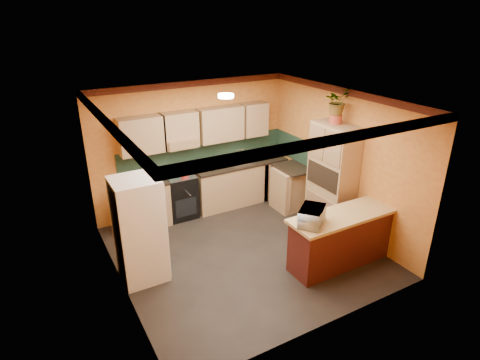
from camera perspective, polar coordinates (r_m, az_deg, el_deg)
name	(u,v)px	position (r m, az deg, el deg)	size (l,w,h in m)	color
room_shell	(237,134)	(6.58, -0.50, 6.53)	(4.24, 4.24, 2.72)	black
base_cabinets_back	(208,190)	(8.50, -4.57, -1.49)	(3.65, 0.60, 0.88)	tan
countertop_back	(207,170)	(8.32, -4.66, 1.40)	(3.65, 0.62, 0.04)	black
stove	(180,196)	(8.28, -8.49, -2.26)	(0.58, 0.58, 0.91)	black
kettle	(184,171)	(8.05, -7.92, 1.26)	(0.17, 0.17, 0.18)	red
sink	(240,162)	(8.63, 0.00, 2.55)	(0.48, 0.40, 0.03)	silver
base_cabinets_right	(293,188)	(8.66, 7.51, -1.14)	(0.60, 0.80, 0.88)	tan
countertop_right	(294,168)	(8.48, 7.67, 1.69)	(0.62, 0.80, 0.04)	black
fridge	(139,230)	(6.38, -14.14, -6.93)	(0.68, 0.66, 1.70)	white
pantry	(332,179)	(7.67, 12.92, 0.15)	(0.48, 0.90, 2.10)	tan
fern_pot	(336,119)	(7.35, 13.45, 8.42)	(0.22, 0.22, 0.16)	#AA3C29
fern	(337,101)	(7.28, 13.68, 10.84)	(0.43, 0.37, 0.48)	tan
breakfast_bar	(341,240)	(6.93, 14.19, -8.29)	(1.80, 0.55, 0.88)	#4A1A11
bar_top	(344,215)	(6.70, 14.58, -4.89)	(1.90, 0.65, 0.05)	tan
microwave	(312,216)	(6.22, 10.19, -5.08)	(0.50, 0.34, 0.27)	white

